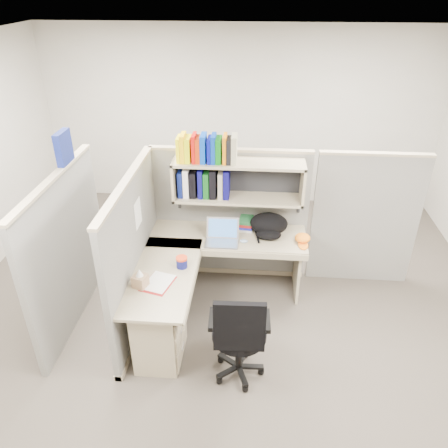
# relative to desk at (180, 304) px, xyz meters

# --- Properties ---
(ground) EXTENTS (6.00, 6.00, 0.00)m
(ground) POSITION_rel_desk_xyz_m (0.41, 0.29, -0.44)
(ground) COLOR #36312A
(ground) RESTS_ON ground
(room_shell) EXTENTS (6.00, 6.00, 6.00)m
(room_shell) POSITION_rel_desk_xyz_m (0.41, 0.29, 1.18)
(room_shell) COLOR #A7A196
(room_shell) RESTS_ON ground
(cubicle) EXTENTS (3.79, 1.84, 1.95)m
(cubicle) POSITION_rel_desk_xyz_m (0.04, 0.74, 0.47)
(cubicle) COLOR #62625D
(cubicle) RESTS_ON ground
(desk) EXTENTS (1.74, 1.75, 0.73)m
(desk) POSITION_rel_desk_xyz_m (0.00, 0.00, 0.00)
(desk) COLOR gray
(desk) RESTS_ON ground
(laptop) EXTENTS (0.35, 0.35, 0.25)m
(laptop) POSITION_rel_desk_xyz_m (0.35, 0.69, 0.42)
(laptop) COLOR #ABABAF
(laptop) RESTS_ON desk
(backpack) EXTENTS (0.45, 0.37, 0.25)m
(backpack) POSITION_rel_desk_xyz_m (0.86, 0.89, 0.41)
(backpack) COLOR black
(backpack) RESTS_ON desk
(orange_cap) EXTENTS (0.17, 0.20, 0.09)m
(orange_cap) POSITION_rel_desk_xyz_m (1.23, 0.80, 0.34)
(orange_cap) COLOR orange
(orange_cap) RESTS_ON desk
(snack_canister) EXTENTS (0.12, 0.12, 0.11)m
(snack_canister) POSITION_rel_desk_xyz_m (-0.00, 0.22, 0.35)
(snack_canister) COLOR #0F125A
(snack_canister) RESTS_ON desk
(tissue_box) EXTENTS (0.15, 0.15, 0.19)m
(tissue_box) POSITION_rel_desk_xyz_m (-0.34, -0.12, 0.39)
(tissue_box) COLOR #A37F5C
(tissue_box) RESTS_ON desk
(mouse) EXTENTS (0.10, 0.08, 0.03)m
(mouse) POSITION_rel_desk_xyz_m (0.59, 0.73, 0.31)
(mouse) COLOR #8EA9C9
(mouse) RESTS_ON desk
(paper_cup) EXTENTS (0.10, 0.10, 0.11)m
(paper_cup) POSITION_rel_desk_xyz_m (0.34, 1.04, 0.35)
(paper_cup) COLOR silver
(paper_cup) RESTS_ON desk
(book_stack) EXTENTS (0.20, 0.26, 0.12)m
(book_stack) POSITION_rel_desk_xyz_m (0.60, 1.05, 0.35)
(book_stack) COLOR slate
(book_stack) RESTS_ON desk
(loose_paper) EXTENTS (0.30, 0.35, 0.00)m
(loose_paper) POSITION_rel_desk_xyz_m (-0.18, -0.05, 0.29)
(loose_paper) COLOR white
(loose_paper) RESTS_ON desk
(task_chair) EXTENTS (0.54, 0.50, 1.03)m
(task_chair) POSITION_rel_desk_xyz_m (0.61, -0.47, -0.08)
(task_chair) COLOR black
(task_chair) RESTS_ON ground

